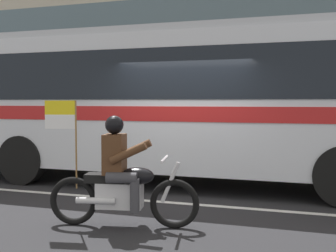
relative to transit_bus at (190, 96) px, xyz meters
The scene contains 6 objects.
ground_plane 2.24m from the transit_bus, 80.24° to the right, with size 60.00×60.00×0.00m, color black.
sidewalk_curb 4.31m from the transit_bus, 86.99° to the left, with size 28.00×3.80×0.15m, color gray.
lane_center_stripe 2.61m from the transit_bus, 83.47° to the right, with size 26.60×0.14×0.01m, color silver.
transit_bus is the anchor object (origin of this frame).
motorcycle_with_rider 3.58m from the transit_bus, 91.31° to the right, with size 2.16×0.76×1.78m.
fire_hydrant 4.24m from the transit_bus, 135.03° to the left, with size 0.22×0.30×0.75m.
Camera 1 is at (2.20, -7.61, 1.76)m, focal length 45.82 mm.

